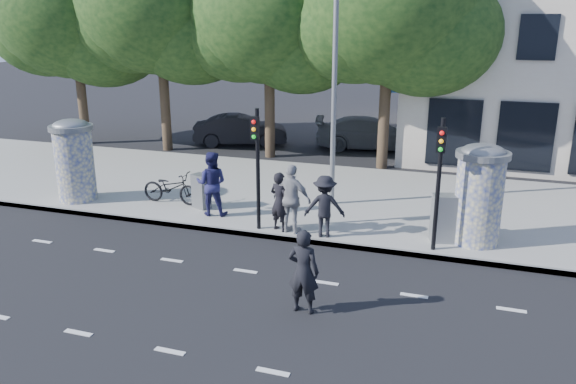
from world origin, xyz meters
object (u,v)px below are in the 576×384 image
(car_right, at_px, (370,133))
(ad_column_left, at_px, (74,158))
(ad_column_right, at_px, (479,192))
(man_road, at_px, (303,271))
(ped_a, at_px, (76,174))
(ped_f, at_px, (465,207))
(ped_b, at_px, (280,202))
(ped_c, at_px, (212,184))
(traffic_pole_near, at_px, (257,157))
(car_mid, at_px, (241,130))
(ped_e, at_px, (292,199))
(street_lamp, at_px, (335,55))
(ped_d, at_px, (325,206))
(bicycle, at_px, (171,188))
(cabinet_left, at_px, (201,191))
(cabinet_right, at_px, (443,218))
(traffic_pole_far, at_px, (439,172))

(car_right, bearing_deg, ad_column_left, 133.49)
(ad_column_right, distance_m, man_road, 5.80)
(ped_a, relative_size, ped_f, 0.88)
(ped_b, xyz_separation_m, ped_c, (-2.36, 0.61, 0.13))
(traffic_pole_near, distance_m, ped_b, 1.38)
(man_road, distance_m, car_mid, 16.40)
(ped_c, xyz_separation_m, ped_e, (2.75, -0.68, -0.01))
(street_lamp, height_order, man_road, street_lamp)
(ped_e, bearing_deg, man_road, 121.83)
(ped_d, bearing_deg, traffic_pole_near, -10.98)
(ad_column_left, xyz_separation_m, traffic_pole_near, (6.60, -0.71, 0.69))
(bicycle, bearing_deg, cabinet_left, -94.29)
(ad_column_left, height_order, cabinet_right, ad_column_left)
(ped_b, xyz_separation_m, car_right, (0.36, 11.82, -0.26))
(ped_c, height_order, ped_e, ped_c)
(ad_column_right, xyz_separation_m, cabinet_right, (-0.83, -0.21, -0.74))
(ped_c, height_order, cabinet_right, ped_c)
(ped_e, bearing_deg, cabinet_right, -160.25)
(ad_column_right, height_order, car_mid, ad_column_right)
(ped_d, distance_m, man_road, 3.93)
(ad_column_left, xyz_separation_m, bicycle, (3.11, 0.61, -0.87))
(traffic_pole_far, xyz_separation_m, bicycle, (-8.29, 1.31, -1.56))
(traffic_pole_near, xyz_separation_m, man_road, (2.48, -3.80, -1.33))
(ped_b, bearing_deg, street_lamp, -85.40)
(cabinet_left, bearing_deg, ad_column_left, -151.20)
(cabinet_right, bearing_deg, car_mid, 120.24)
(traffic_pole_near, height_order, bicycle, traffic_pole_near)
(cabinet_left, xyz_separation_m, car_mid, (-2.72, 9.54, 0.04))
(traffic_pole_near, relative_size, man_road, 1.89)
(bicycle, distance_m, car_right, 11.52)
(traffic_pole_far, xyz_separation_m, cabinet_left, (-7.16, 1.21, -1.54))
(traffic_pole_near, relative_size, cabinet_right, 2.64)
(ped_c, bearing_deg, ped_b, 154.48)
(traffic_pole_near, height_order, ped_f, traffic_pole_near)
(ped_a, xyz_separation_m, man_road, (9.16, -4.62, -0.07))
(ped_b, xyz_separation_m, ped_e, (0.38, -0.07, 0.13))
(bicycle, xyz_separation_m, car_mid, (-1.59, 9.44, 0.06))
(ad_column_right, height_order, ped_e, ad_column_right)
(ad_column_right, xyz_separation_m, traffic_pole_near, (-5.80, -0.91, 0.69))
(ad_column_left, xyz_separation_m, ad_column_right, (12.40, 0.20, 0.00))
(ped_a, relative_size, ped_c, 0.85)
(man_road, bearing_deg, ped_c, -44.74)
(ped_c, distance_m, cabinet_right, 6.75)
(ped_d, bearing_deg, man_road, 85.16)
(ped_b, distance_m, bicycle, 4.28)
(ad_column_right, xyz_separation_m, car_mid, (-10.88, 9.84, -0.81))
(ped_a, distance_m, ped_d, 8.61)
(ad_column_right, relative_size, man_road, 1.47)
(ped_f, bearing_deg, bicycle, 6.90)
(traffic_pole_near, relative_size, car_right, 0.67)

